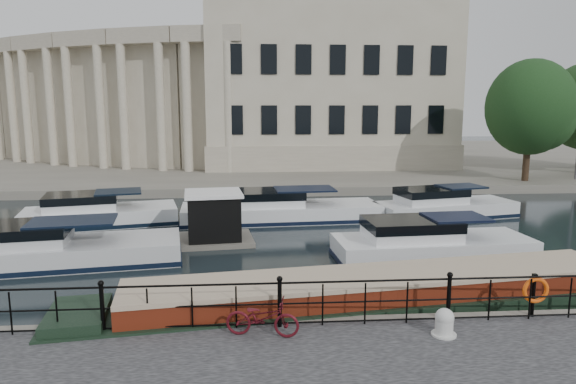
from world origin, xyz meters
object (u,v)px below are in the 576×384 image
object	(u,v)px
mooring_bollard	(444,323)
narrowboat	(379,303)
bicycle	(262,318)
harbour_hut	(214,219)
life_ring_post	(535,291)

from	to	relation	value
mooring_bollard	narrowboat	distance (m)	2.59
mooring_bollard	narrowboat	world-z (taller)	narrowboat
narrowboat	bicycle	bearing A→B (deg)	-153.74
harbour_hut	narrowboat	bearing A→B (deg)	-65.15
life_ring_post	narrowboat	size ratio (longest dim) A/B	0.06
mooring_bollard	harbour_hut	distance (m)	11.98
mooring_bollard	life_ring_post	world-z (taller)	life_ring_post
bicycle	mooring_bollard	bearing A→B (deg)	-82.06
mooring_bollard	harbour_hut	xyz separation A→B (m)	(-5.82, 10.47, 0.11)
narrowboat	harbour_hut	distance (m)	9.50
narrowboat	harbour_hut	size ratio (longest dim) A/B	4.93
narrowboat	harbour_hut	world-z (taller)	harbour_hut
life_ring_post	narrowboat	distance (m)	3.85
bicycle	harbour_hut	xyz separation A→B (m)	(-1.78, 10.22, -0.03)
bicycle	narrowboat	xyz separation A→B (m)	(3.17, 2.14, -0.62)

